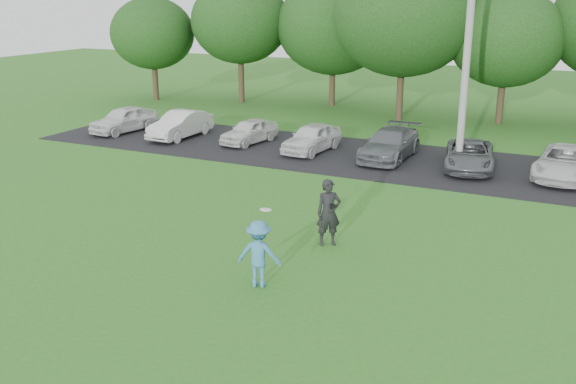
# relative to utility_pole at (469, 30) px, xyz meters

# --- Properties ---
(ground) EXTENTS (100.00, 100.00, 0.00)m
(ground) POSITION_rel_utility_pole_xyz_m (-2.93, -12.69, -5.31)
(ground) COLOR #2E6D1F
(ground) RESTS_ON ground
(parking_lot) EXTENTS (32.00, 6.50, 0.03)m
(parking_lot) POSITION_rel_utility_pole_xyz_m (-2.93, 0.31, -5.29)
(parking_lot) COLOR black
(parking_lot) RESTS_ON ground
(utility_pole) EXTENTS (0.28, 0.28, 10.61)m
(utility_pole) POSITION_rel_utility_pole_xyz_m (0.00, 0.00, 0.00)
(utility_pole) COLOR #969591
(utility_pole) RESTS_ON ground
(frisbee_player) EXTENTS (1.15, 0.81, 1.95)m
(frisbee_player) POSITION_rel_utility_pole_xyz_m (-2.14, -12.41, -4.49)
(frisbee_player) COLOR teal
(frisbee_player) RESTS_ON ground
(camera_bystander) EXTENTS (0.80, 0.75, 1.84)m
(camera_bystander) POSITION_rel_utility_pole_xyz_m (-1.66, -9.31, -4.38)
(camera_bystander) COLOR black
(camera_bystander) RESTS_ON ground
(parked_cars) EXTENTS (28.56, 4.57, 1.25)m
(parked_cars) POSITION_rel_utility_pole_xyz_m (-2.11, 0.38, -4.69)
(parked_cars) COLOR white
(parked_cars) RESTS_ON parking_lot
(tree_row) EXTENTS (42.39, 9.85, 8.64)m
(tree_row) POSITION_rel_utility_pole_xyz_m (-1.42, 10.07, -0.40)
(tree_row) COLOR #38281C
(tree_row) RESTS_ON ground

